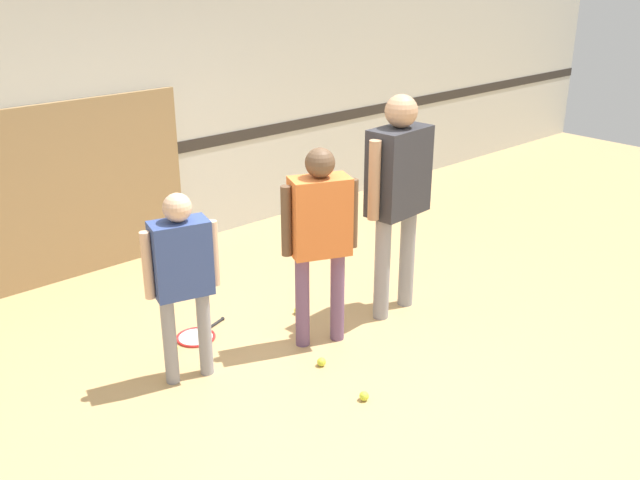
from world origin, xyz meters
TOP-DOWN VIEW (x-y plane):
  - ground_plane at (0.00, 0.00)m, footprint 16.00×16.00m
  - wall_back at (0.00, 2.72)m, footprint 16.00×0.07m
  - wall_panel at (-0.99, 2.66)m, footprint 2.94×0.05m
  - person_instructor at (0.20, 0.20)m, footprint 0.55×0.39m
  - person_student_left at (-0.84, 0.44)m, footprint 0.51×0.31m
  - person_student_right at (1.01, 0.17)m, footprint 0.70×0.32m
  - racket_spare_on_floor at (-0.49, 0.89)m, footprint 0.55×0.40m
  - tennis_ball_near_instructor at (-0.04, -0.08)m, footprint 0.07×0.07m
  - tennis_ball_by_spare_racket at (-0.75, 0.83)m, footprint 0.07×0.07m
  - tennis_ball_stray_left at (-0.11, -0.60)m, footprint 0.07×0.07m
  - tennis_ball_stray_right at (0.36, 0.66)m, footprint 0.07×0.07m

SIDE VIEW (x-z plane):
  - ground_plane at x=0.00m, z-range 0.00..0.00m
  - racket_spare_on_floor at x=-0.49m, z-range -0.01..0.03m
  - tennis_ball_near_instructor at x=-0.04m, z-range 0.00..0.07m
  - tennis_ball_by_spare_racket at x=-0.75m, z-range 0.00..0.07m
  - tennis_ball_stray_left at x=-0.11m, z-range 0.00..0.07m
  - tennis_ball_stray_right at x=0.36m, z-range 0.00..0.07m
  - wall_panel at x=-0.99m, z-range 0.00..1.64m
  - person_student_left at x=-0.84m, z-range 0.16..1.55m
  - person_instructor at x=0.20m, z-range 0.18..1.74m
  - person_student_right at x=1.01m, z-range 0.22..2.06m
  - wall_back at x=0.00m, z-range 0.00..3.20m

